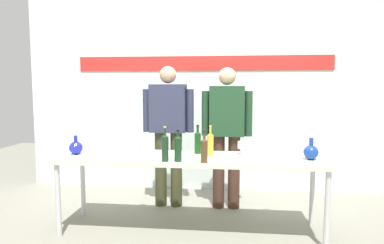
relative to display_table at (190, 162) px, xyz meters
name	(u,v)px	position (x,y,z in m)	size (l,w,h in m)	color
ground_plane	(190,230)	(0.00, 0.00, -0.71)	(10.00, 10.00, 0.00)	gray
back_wall	(203,84)	(0.00, 1.51, 0.79)	(5.04, 0.11, 3.00)	white
display_table	(190,162)	(0.00, 0.00, 0.00)	(2.64, 0.67, 0.76)	silver
decanter_blue_left	(76,148)	(-1.18, -0.02, 0.13)	(0.14, 0.14, 0.20)	#1E24BC
decanter_blue_right	(311,152)	(1.16, -0.02, 0.13)	(0.14, 0.14, 0.21)	#193B94
presenter_left	(168,126)	(-0.35, 0.72, 0.27)	(0.62, 0.22, 1.70)	#393A22
presenter_right	(227,129)	(0.35, 0.72, 0.25)	(0.60, 0.22, 1.68)	#422920
wine_bottle_0	(198,141)	(0.06, 0.16, 0.18)	(0.07, 0.07, 0.30)	#123E14
wine_bottle_1	(210,143)	(0.19, 0.09, 0.18)	(0.07, 0.07, 0.31)	gold
wine_bottle_2	(204,150)	(0.16, -0.26, 0.18)	(0.06, 0.06, 0.30)	#50371E
wine_bottle_3	(178,148)	(-0.09, -0.24, 0.19)	(0.07, 0.07, 0.30)	#16371B
wine_bottle_4	(165,147)	(-0.21, -0.24, 0.19)	(0.07, 0.07, 0.33)	#1A3321
wine_glass_left_0	(145,146)	(-0.44, -0.10, 0.17)	(0.06, 0.06, 0.15)	white
wine_glass_left_1	(99,146)	(-0.92, -0.07, 0.16)	(0.06, 0.06, 0.15)	white
wine_glass_left_2	(131,149)	(-0.55, -0.20, 0.16)	(0.07, 0.07, 0.15)	white
wine_glass_left_3	(140,141)	(-0.58, 0.27, 0.16)	(0.07, 0.07, 0.15)	white
wine_glass_left_4	(97,142)	(-1.05, 0.22, 0.15)	(0.06, 0.06, 0.13)	white
wine_glass_right_0	(255,144)	(0.65, 0.19, 0.16)	(0.07, 0.07, 0.15)	white
wine_glass_right_1	(282,144)	(0.94, 0.26, 0.16)	(0.06, 0.06, 0.14)	white
wine_glass_right_2	(293,145)	(1.02, 0.13, 0.17)	(0.07, 0.07, 0.15)	white
wine_glass_right_3	(241,145)	(0.50, 0.15, 0.15)	(0.07, 0.07, 0.14)	white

